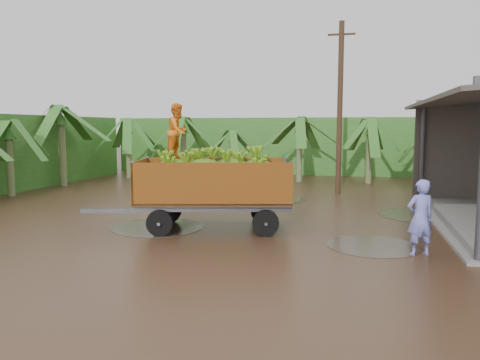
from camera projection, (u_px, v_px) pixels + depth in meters
The scene contains 6 objects.
ground at pixel (272, 220), 15.23m from camera, with size 100.00×100.00×0.00m, color black.
hedge_north at pixel (283, 145), 30.95m from camera, with size 22.00×3.00×3.60m, color #2D661E.
banana_trailer at pixel (213, 183), 13.80m from camera, with size 6.28×3.14×3.72m.
man_blue at pixel (420, 218), 10.98m from camera, with size 0.66×0.43×1.81m, color #767AD7.
utility_pole at pixel (340, 108), 20.86m from camera, with size 1.20×0.24×7.63m.
banana_plants at pixel (181, 152), 22.25m from camera, with size 24.57×19.97×4.23m.
Camera 1 is at (2.51, -14.81, 3.03)m, focal length 35.00 mm.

